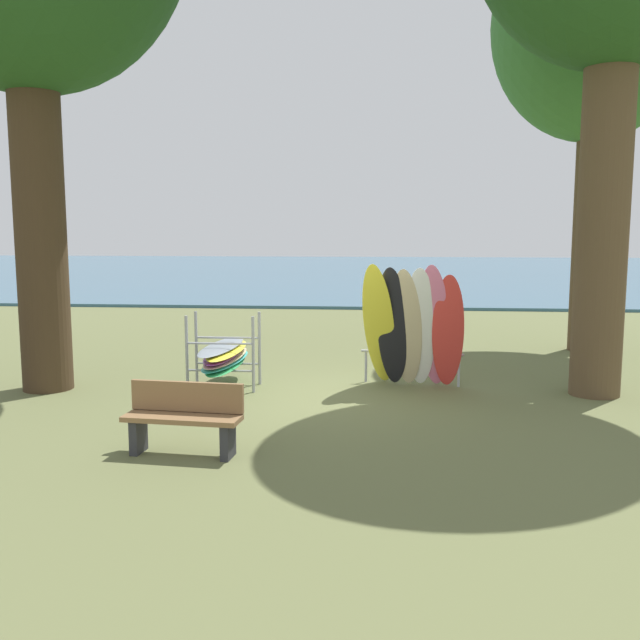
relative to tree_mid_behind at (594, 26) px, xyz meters
The scene contains 6 objects.
ground_plane 9.66m from the tree_mid_behind, 135.78° to the right, with size 80.00×80.00×0.00m, color #60663D.
lake_water 26.34m from the tree_mid_behind, 101.17° to the left, with size 80.00×36.00×0.10m, color #38607A.
tree_mid_behind is the anchor object (origin of this frame).
leaning_board_pile 7.98m from the tree_mid_behind, 133.50° to the right, with size 1.80×1.10×2.11m.
board_storage_rack 10.21m from the tree_mid_behind, 148.72° to the right, with size 1.15×2.13×1.25m.
park_bench 11.95m from the tree_mid_behind, 130.98° to the right, with size 1.43×0.54×0.85m.
Camera 1 is at (0.59, -10.86, 2.71)m, focal length 39.71 mm.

